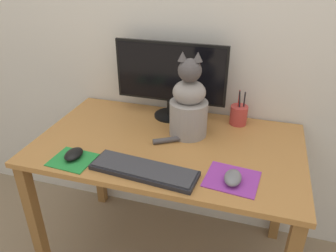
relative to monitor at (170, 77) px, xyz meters
The scene contains 10 objects.
wall_back 0.31m from the monitor, 62.30° to the left, with size 7.00×0.04×2.50m.
desk 0.42m from the monitor, 75.63° to the right, with size 1.21×0.71×0.75m.
monitor is the anchor object (origin of this frame).
keyboard 0.55m from the monitor, 85.56° to the right, with size 0.44×0.17×0.02m.
mousepad_left 0.63m from the monitor, 118.41° to the right, with size 0.18×0.16×0.00m.
mousepad_right 0.63m from the monitor, 50.17° to the right, with size 0.22×0.20×0.00m.
computer_mouse_left 0.61m from the monitor, 119.19° to the right, with size 0.07×0.10×0.03m.
computer_mouse_right 0.64m from the monitor, 51.02° to the right, with size 0.06×0.10×0.04m.
cat 0.22m from the monitor, 50.11° to the right, with size 0.24×0.26×0.40m.
pen_cup 0.39m from the monitor, ahead, with size 0.09×0.09×0.18m.
Camera 1 is at (0.37, -1.24, 1.53)m, focal length 35.00 mm.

